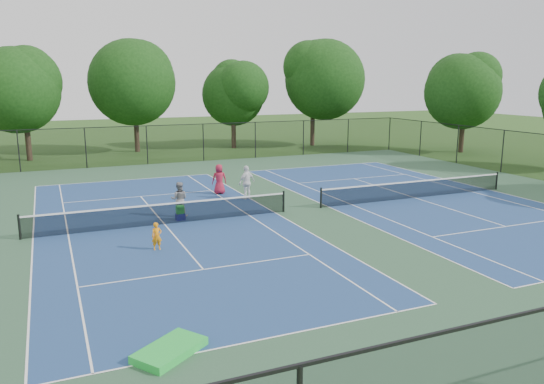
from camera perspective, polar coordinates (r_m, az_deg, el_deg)
name	(u,v)px	position (r m, az deg, el deg)	size (l,w,h in m)	color
ground	(302,210)	(26.85, 3.29, -1.94)	(140.00, 140.00, 0.00)	#234716
court_pad	(302,210)	(26.85, 3.29, -1.93)	(36.00, 36.00, 0.01)	#2D5139
tennis_court_left	(164,222)	(24.61, -11.49, -3.22)	(12.00, 23.83, 1.07)	navy
tennis_court_right	(415,196)	(30.53, 15.15, -0.46)	(12.00, 23.83, 1.07)	navy
perimeter_fence	(303,179)	(26.51, 3.33, 1.42)	(36.08, 36.08, 3.02)	black
tree_back_a	(23,85)	(47.34, -25.23, 10.35)	(6.80, 6.80, 9.15)	#2D2116
tree_back_b	(134,78)	(49.91, -14.65, 11.75)	(7.60, 7.60, 10.03)	#2D2116
tree_back_c	(233,90)	(51.12, -4.22, 10.85)	(6.00, 6.00, 8.40)	#2D2116
tree_back_d	(313,76)	(53.36, 4.46, 12.33)	(7.80, 7.80, 10.37)	#2D2116
tree_side_e	(465,87)	(50.93, 20.07, 10.54)	(6.60, 6.60, 8.87)	#2D2116
child_player	(157,236)	(20.94, -12.29, -4.68)	(0.40, 0.26, 1.09)	orange
instructor	(179,199)	(25.76, -9.95, -0.77)	(0.82, 0.64, 1.69)	gray
bystander_a	(247,182)	(29.14, -2.73, 1.05)	(1.09, 0.46, 1.87)	white
bystander_c	(219,179)	(30.57, -5.69, 1.39)	(0.85, 0.55, 1.73)	maroon
ball_crate	(180,217)	(25.20, -9.84, -2.65)	(0.41, 0.28, 0.33)	navy
ball_hopper	(180,210)	(25.11, -9.86, -1.87)	(0.34, 0.27, 0.38)	green
green_tarp	(170,350)	(13.45, -10.95, -16.37)	(1.72, 0.98, 0.20)	green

